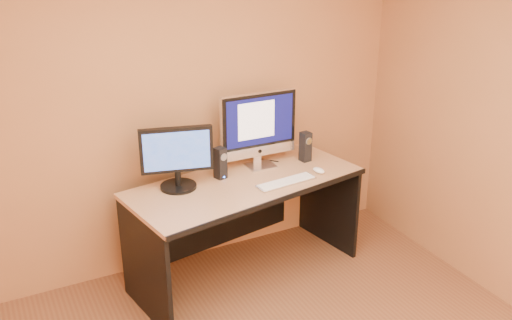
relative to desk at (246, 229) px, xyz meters
name	(u,v)px	position (x,y,z in m)	size (l,w,h in m)	color
walls	(304,226)	(-0.43, -1.52, 0.89)	(4.00, 4.00, 2.60)	#A26941
desk	(246,229)	(0.00, 0.00, 0.00)	(1.79, 0.78, 0.83)	tan
imac	(260,130)	(0.23, 0.20, 0.72)	(0.64, 0.23, 0.61)	silver
second_monitor	(177,158)	(-0.49, 0.12, 0.65)	(0.54, 0.27, 0.47)	black
speaker_left	(220,163)	(-0.15, 0.14, 0.54)	(0.08, 0.08, 0.25)	black
speaker_right	(305,147)	(0.61, 0.14, 0.54)	(0.08, 0.08, 0.25)	black
keyboard	(286,182)	(0.25, -0.18, 0.42)	(0.48, 0.13, 0.02)	silver
mouse	(319,170)	(0.58, -0.12, 0.43)	(0.06, 0.11, 0.04)	white
cable_a	(264,160)	(0.32, 0.30, 0.42)	(0.01, 0.01, 0.25)	black
cable_b	(256,159)	(0.26, 0.34, 0.42)	(0.01, 0.01, 0.20)	black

